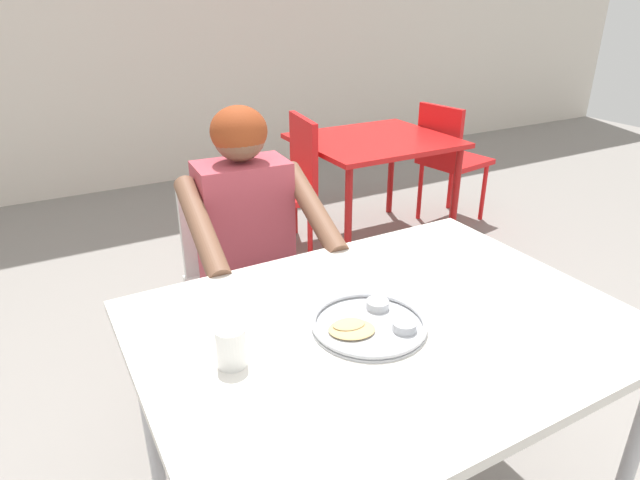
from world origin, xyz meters
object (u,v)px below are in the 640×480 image
object	(u,v)px
drinking_cup	(231,345)
diner_foreground	(253,240)
table_background_red	(374,150)
chair_foreground	(237,266)
thali_tray	(370,324)
table_foreground	(385,342)
chair_red_left	(286,181)
chair_red_right	(448,155)

from	to	relation	value
drinking_cup	diner_foreground	bearing A→B (deg)	64.09
table_background_red	drinking_cup	bearing A→B (deg)	-132.25
table_background_red	chair_foreground	bearing A→B (deg)	-146.02
thali_tray	drinking_cup	xyz separation A→B (m)	(-0.36, 0.03, 0.04)
diner_foreground	table_background_red	xyz separation A→B (m)	(1.29, 1.08, -0.09)
drinking_cup	diner_foreground	xyz separation A→B (m)	(0.35, 0.72, -0.10)
table_foreground	diner_foreground	bearing A→B (deg)	95.43
drinking_cup	table_background_red	size ratio (longest dim) A/B	0.10
table_foreground	thali_tray	world-z (taller)	thali_tray
table_background_red	chair_red_left	size ratio (longest dim) A/B	1.06
chair_red_left	diner_foreground	bearing A→B (deg)	-121.10
chair_foreground	chair_red_left	size ratio (longest dim) A/B	0.97
thali_tray	chair_red_right	bearing A→B (deg)	43.85
table_foreground	chair_red_right	bearing A→B (deg)	44.66
thali_tray	chair_foreground	distance (m)	1.01
drinking_cup	chair_red_right	world-z (taller)	chair_red_right
chair_red_right	drinking_cup	bearing A→B (deg)	-141.56
chair_foreground	chair_red_right	size ratio (longest dim) A/B	1.00
chair_red_right	table_foreground	bearing A→B (deg)	-135.34
table_background_red	chair_red_right	bearing A→B (deg)	0.28
table_foreground	chair_red_right	xyz separation A→B (m)	(1.85, 1.83, -0.19)
table_foreground	chair_red_left	bearing A→B (deg)	72.08
chair_foreground	table_foreground	bearing A→B (deg)	-86.50
table_foreground	table_background_red	size ratio (longest dim) A/B	1.36
diner_foreground	table_background_red	size ratio (longest dim) A/B	1.27
chair_red_right	chair_red_left	bearing A→B (deg)	178.65
diner_foreground	drinking_cup	bearing A→B (deg)	-115.91
chair_red_left	thali_tray	bearing A→B (deg)	-109.42
thali_tray	drinking_cup	distance (m)	0.37
diner_foreground	chair_red_right	world-z (taller)	diner_foreground
chair_foreground	table_background_red	distance (m)	1.54
diner_foreground	table_foreground	bearing A→B (deg)	-84.57
chair_red_right	diner_foreground	bearing A→B (deg)	-150.57
thali_tray	chair_red_left	xyz separation A→B (m)	(0.66, 1.86, -0.26)
table_foreground	chair_foreground	distance (m)	0.99
chair_red_left	table_foreground	bearing A→B (deg)	-107.92
diner_foreground	table_background_red	world-z (taller)	diner_foreground
table_background_red	chair_red_right	size ratio (longest dim) A/B	1.09
thali_tray	table_background_red	size ratio (longest dim) A/B	0.32
chair_foreground	chair_red_right	xyz separation A→B (m)	(1.91, 0.86, 0.01)
thali_tray	chair_red_right	distance (m)	2.66
table_background_red	chair_red_left	xyz separation A→B (m)	(-0.61, 0.03, -0.12)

